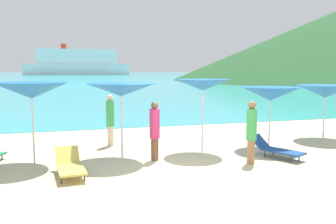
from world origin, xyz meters
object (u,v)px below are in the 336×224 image
object	(u,v)px
umbrella_3	(203,85)
umbrella_4	(270,94)
umbrella_1	(31,91)
beachgoer_3	(155,129)
umbrella_2	(121,90)
beachgoer_1	(251,130)
umbrella_5	(325,92)
cruise_ship	(77,64)
lounge_chair_1	(276,148)
lounge_chair_3	(70,165)
beachgoer_4	(110,118)

from	to	relation	value
umbrella_3	umbrella_4	distance (m)	2.48
umbrella_1	umbrella_3	distance (m)	5.20
umbrella_1	beachgoer_3	distance (m)	3.67
umbrella_2	beachgoer_1	xyz separation A→B (m)	(3.45, -1.66, -1.12)
umbrella_5	umbrella_4	bearing A→B (deg)	-164.04
umbrella_4	umbrella_5	xyz separation A→B (m)	(2.97, 0.85, -0.02)
umbrella_1	cruise_ship	xyz separation A→B (m)	(10.54, 205.72, 4.41)
umbrella_2	umbrella_5	bearing A→B (deg)	6.45
beachgoer_3	lounge_chair_1	bearing A→B (deg)	116.57
umbrella_5	beachgoer_3	distance (m)	7.40
umbrella_3	lounge_chair_1	world-z (taller)	umbrella_3
lounge_chair_1	cruise_ship	world-z (taller)	cruise_ship
lounge_chair_3	beachgoer_1	world-z (taller)	beachgoer_1
umbrella_3	beachgoer_3	bearing A→B (deg)	-160.57
beachgoer_3	lounge_chair_3	bearing A→B (deg)	-32.28
umbrella_5	beachgoer_1	xyz separation A→B (m)	(-4.65, -2.57, -0.88)
umbrella_2	umbrella_5	xyz separation A→B (m)	(8.11, 0.92, -0.24)
umbrella_4	cruise_ship	xyz separation A→B (m)	(2.88, 205.78, 4.64)
umbrella_3	cruise_ship	bearing A→B (deg)	88.51
lounge_chair_3	umbrella_5	bearing A→B (deg)	8.39
umbrella_5	beachgoer_4	bearing A→B (deg)	172.62
umbrella_2	umbrella_5	world-z (taller)	umbrella_2
umbrella_3	beachgoer_1	size ratio (longest dim) A/B	1.32
umbrella_4	lounge_chair_1	world-z (taller)	umbrella_4
umbrella_1	umbrella_2	size ratio (longest dim) A/B	1.02
beachgoer_3	beachgoer_4	distance (m)	2.66
umbrella_4	beachgoer_4	xyz separation A→B (m)	(-5.22, 1.91, -0.89)
umbrella_2	beachgoer_4	bearing A→B (deg)	92.55
umbrella_1	beachgoer_3	bearing A→B (deg)	-10.17
beachgoer_1	umbrella_3	bearing A→B (deg)	19.38
umbrella_1	umbrella_4	bearing A→B (deg)	-0.44
beachgoer_1	beachgoer_3	xyz separation A→B (m)	(-2.56, 1.17, -0.03)
umbrella_3	umbrella_5	size ratio (longest dim) A/B	1.09
beachgoer_4	cruise_ship	distance (m)	204.10
beachgoer_4	beachgoer_1	bearing A→B (deg)	21.88
beachgoer_4	cruise_ship	xyz separation A→B (m)	(8.10, 203.87, 5.53)
lounge_chair_1	beachgoer_4	bearing A→B (deg)	119.87
umbrella_2	beachgoer_1	distance (m)	3.99
beachgoer_3	cruise_ship	world-z (taller)	cruise_ship
cruise_ship	umbrella_5	bearing A→B (deg)	-90.29
umbrella_2	lounge_chair_3	size ratio (longest dim) A/B	1.38
lounge_chair_1	cruise_ship	bearing A→B (deg)	63.43
umbrella_4	lounge_chair_3	size ratio (longest dim) A/B	1.27
umbrella_4	lounge_chair_3	xyz separation A→B (m)	(-6.71, -1.45, -1.60)
beachgoer_1	cruise_ship	bearing A→B (deg)	-5.42
umbrella_4	lounge_chair_1	distance (m)	2.13
cruise_ship	umbrella_2	bearing A→B (deg)	-92.54
umbrella_4	umbrella_2	bearing A→B (deg)	-179.26
lounge_chair_1	umbrella_4	bearing A→B (deg)	40.39
beachgoer_1	beachgoer_4	world-z (taller)	beachgoer_4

